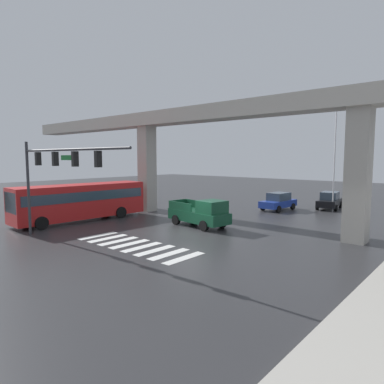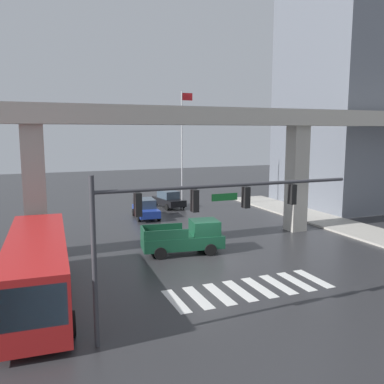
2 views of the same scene
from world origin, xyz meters
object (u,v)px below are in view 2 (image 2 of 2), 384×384
(sedan_black, at_px, (169,199))
(traffic_signal_mast, at_px, (191,212))
(city_bus, at_px, (37,265))
(pickup_truck, at_px, (187,238))
(flagpole, at_px, (183,143))
(sedan_blue, at_px, (146,209))

(sedan_black, xyz_separation_m, traffic_signal_mast, (-7.58, -24.99, 3.81))
(city_bus, bearing_deg, sedan_black, 56.91)
(city_bus, distance_m, sedan_black, 23.92)
(pickup_truck, xyz_separation_m, sedan_black, (4.04, 15.51, -0.14))
(pickup_truck, bearing_deg, flagpole, 70.24)
(pickup_truck, bearing_deg, city_bus, -153.35)
(traffic_signal_mast, bearing_deg, flagpole, 69.95)
(traffic_signal_mast, relative_size, flagpole, 0.95)
(traffic_signal_mast, distance_m, flagpole, 24.97)
(pickup_truck, xyz_separation_m, city_bus, (-9.01, -4.52, 0.73))
(sedan_blue, xyz_separation_m, flagpole, (4.50, 2.50, 5.71))
(city_bus, relative_size, sedan_black, 2.42)
(sedan_blue, relative_size, sedan_black, 0.98)
(city_bus, height_order, traffic_signal_mast, traffic_signal_mast)
(city_bus, relative_size, traffic_signal_mast, 1.00)
(sedan_black, bearing_deg, flagpole, -59.33)
(pickup_truck, bearing_deg, traffic_signal_mast, -110.48)
(city_bus, xyz_separation_m, flagpole, (14.00, 18.42, 4.84))
(sedan_blue, height_order, traffic_signal_mast, traffic_signal_mast)
(sedan_blue, bearing_deg, flagpole, 29.09)
(city_bus, bearing_deg, pickup_truck, 26.65)
(sedan_blue, relative_size, traffic_signal_mast, 0.41)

